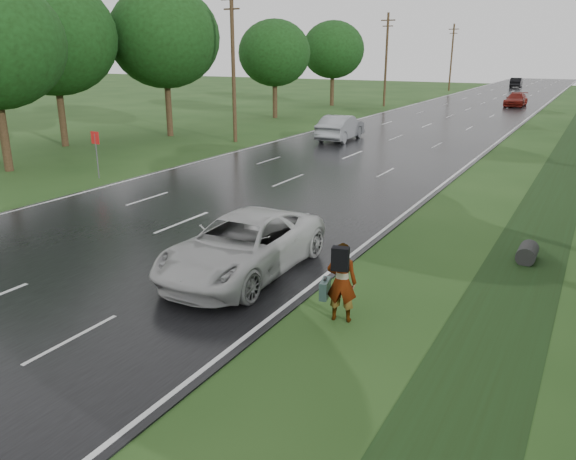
% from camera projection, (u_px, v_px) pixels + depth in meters
% --- Properties ---
extents(road, '(14.00, 180.00, 0.04)m').
position_uv_depth(road, '(442.00, 120.00, 51.28)').
color(road, black).
rests_on(road, ground).
extents(edge_stripe_east, '(0.12, 180.00, 0.01)m').
position_uv_depth(edge_stripe_east, '(521.00, 124.00, 48.15)').
color(edge_stripe_east, silver).
rests_on(edge_stripe_east, road).
extents(edge_stripe_west, '(0.12, 180.00, 0.01)m').
position_uv_depth(edge_stripe_west, '(372.00, 115.00, 54.40)').
color(edge_stripe_west, silver).
rests_on(edge_stripe_west, road).
extents(center_line, '(0.12, 180.00, 0.01)m').
position_uv_depth(center_line, '(442.00, 119.00, 51.28)').
color(center_line, silver).
rests_on(center_line, road).
extents(drainage_ditch, '(2.20, 120.00, 0.56)m').
position_uv_depth(drainage_ditch, '(553.00, 197.00, 24.07)').
color(drainage_ditch, black).
rests_on(drainage_ditch, ground).
extents(road_sign, '(0.50, 0.06, 2.30)m').
position_uv_depth(road_sign, '(96.00, 145.00, 27.25)').
color(road_sign, slate).
rests_on(road_sign, ground).
extents(utility_pole_mid, '(1.60, 0.26, 10.00)m').
position_uv_depth(utility_pole_mid, '(233.00, 64.00, 37.31)').
color(utility_pole_mid, '#372816').
rests_on(utility_pole_mid, ground).
extents(utility_pole_far, '(1.60, 0.26, 10.00)m').
position_uv_depth(utility_pole_far, '(386.00, 59.00, 62.29)').
color(utility_pole_far, '#372816').
rests_on(utility_pole_far, ground).
extents(utility_pole_distant, '(1.60, 0.26, 10.00)m').
position_uv_depth(utility_pole_distant, '(452.00, 56.00, 87.27)').
color(utility_pole_distant, '#372816').
rests_on(utility_pole_distant, ground).
extents(tree_west_c, '(7.80, 7.80, 10.43)m').
position_uv_depth(tree_west_c, '(164.00, 37.00, 39.47)').
color(tree_west_c, '#372816').
rests_on(tree_west_c, ground).
extents(tree_west_d, '(6.60, 6.60, 8.80)m').
position_uv_depth(tree_west_d, '(275.00, 53.00, 51.09)').
color(tree_west_d, '#372816').
rests_on(tree_west_d, ground).
extents(tree_west_e, '(8.00, 8.00, 10.44)m').
position_uv_depth(tree_west_e, '(52.00, 37.00, 35.06)').
color(tree_west_e, '#372816').
rests_on(tree_west_e, ground).
extents(tree_west_f, '(7.00, 7.00, 9.29)m').
position_uv_depth(tree_west_f, '(333.00, 50.00, 62.93)').
color(tree_west_f, '#372816').
rests_on(tree_west_f, ground).
extents(pedestrian, '(0.96, 0.73, 1.91)m').
position_uv_depth(pedestrian, '(341.00, 281.00, 12.84)').
color(pedestrian, '#A5998C').
rests_on(pedestrian, ground).
extents(white_pickup, '(2.84, 5.94, 1.63)m').
position_uv_depth(white_pickup, '(243.00, 245.00, 15.57)').
color(white_pickup, silver).
rests_on(white_pickup, road).
extents(silver_sedan, '(2.19, 5.40, 1.74)m').
position_uv_depth(silver_sedan, '(341.00, 128.00, 39.13)').
color(silver_sedan, gray).
rests_on(silver_sedan, road).
extents(far_car_red, '(2.15, 5.08, 1.46)m').
position_uv_depth(far_car_red, '(516.00, 100.00, 63.25)').
color(far_car_red, maroon).
rests_on(far_car_red, road).
extents(far_car_dark, '(2.00, 5.05, 1.64)m').
position_uv_depth(far_car_dark, '(516.00, 83.00, 95.56)').
color(far_car_dark, black).
rests_on(far_car_dark, road).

